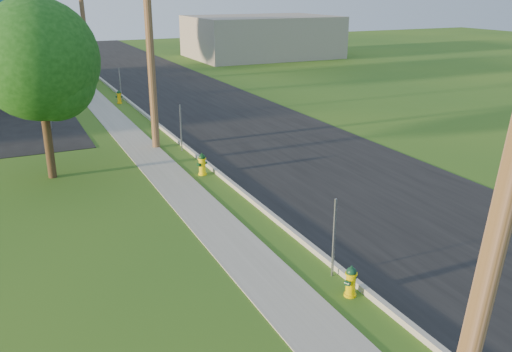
{
  "coord_description": "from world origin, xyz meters",
  "views": [
    {
      "loc": [
        -6.33,
        -5.49,
        6.57
      ],
      "look_at": [
        0.0,
        8.0,
        1.4
      ],
      "focal_mm": 38.0,
      "sensor_mm": 36.0,
      "label": 1
    }
  ],
  "objects_px": {
    "hydrant_near": "(351,281)",
    "hydrant_far": "(119,97)",
    "utility_pole_mid": "(149,30)",
    "utility_pole_far": "(83,16)",
    "hydrant_mid": "(202,164)",
    "price_pylon": "(35,15)",
    "tree_verge": "(41,65)"
  },
  "relations": [
    {
      "from": "hydrant_near",
      "to": "hydrant_far",
      "type": "bearing_deg",
      "value": 90.45
    },
    {
      "from": "hydrant_near",
      "to": "hydrant_mid",
      "type": "bearing_deg",
      "value": 90.95
    },
    {
      "from": "utility_pole_mid",
      "to": "hydrant_mid",
      "type": "height_order",
      "value": "utility_pole_mid"
    },
    {
      "from": "utility_pole_far",
      "to": "hydrant_near",
      "type": "relative_size",
      "value": 12.62
    },
    {
      "from": "utility_pole_far",
      "to": "hydrant_far",
      "type": "bearing_deg",
      "value": -85.97
    },
    {
      "from": "hydrant_mid",
      "to": "price_pylon",
      "type": "bearing_deg",
      "value": 114.4
    },
    {
      "from": "tree_verge",
      "to": "utility_pole_far",
      "type": "bearing_deg",
      "value": 77.75
    },
    {
      "from": "tree_verge",
      "to": "hydrant_mid",
      "type": "xyz_separation_m",
      "value": [
        4.99,
        -2.01,
        -3.69
      ]
    },
    {
      "from": "tree_verge",
      "to": "hydrant_mid",
      "type": "relative_size",
      "value": 7.59
    },
    {
      "from": "utility_pole_mid",
      "to": "price_pylon",
      "type": "height_order",
      "value": "utility_pole_mid"
    },
    {
      "from": "tree_verge",
      "to": "hydrant_near",
      "type": "xyz_separation_m",
      "value": [
        5.15,
        -11.38,
        -3.73
      ]
    },
    {
      "from": "utility_pole_far",
      "to": "hydrant_far",
      "type": "relative_size",
      "value": 11.77
    },
    {
      "from": "tree_verge",
      "to": "hydrant_near",
      "type": "distance_m",
      "value": 13.03
    },
    {
      "from": "utility_pole_far",
      "to": "tree_verge",
      "type": "relative_size",
      "value": 1.49
    },
    {
      "from": "hydrant_near",
      "to": "hydrant_far",
      "type": "height_order",
      "value": "hydrant_far"
    },
    {
      "from": "utility_pole_far",
      "to": "price_pylon",
      "type": "xyz_separation_m",
      "value": [
        -3.9,
        -12.5,
        0.63
      ]
    },
    {
      "from": "tree_verge",
      "to": "utility_pole_mid",
      "type": "bearing_deg",
      "value": 28.08
    },
    {
      "from": "hydrant_mid",
      "to": "hydrant_far",
      "type": "bearing_deg",
      "value": 90.12
    },
    {
      "from": "utility_pole_mid",
      "to": "utility_pole_far",
      "type": "relative_size",
      "value": 1.03
    },
    {
      "from": "utility_pole_mid",
      "to": "hydrant_near",
      "type": "bearing_deg",
      "value": -86.96
    },
    {
      "from": "hydrant_near",
      "to": "hydrant_mid",
      "type": "relative_size",
      "value": 0.9
    },
    {
      "from": "price_pylon",
      "to": "hydrant_mid",
      "type": "height_order",
      "value": "price_pylon"
    },
    {
      "from": "price_pylon",
      "to": "hydrant_near",
      "type": "height_order",
      "value": "price_pylon"
    },
    {
      "from": "hydrant_near",
      "to": "hydrant_far",
      "type": "relative_size",
      "value": 0.93
    },
    {
      "from": "price_pylon",
      "to": "hydrant_far",
      "type": "xyz_separation_m",
      "value": [
        4.44,
        4.8,
        -5.04
      ]
    },
    {
      "from": "utility_pole_mid",
      "to": "hydrant_near",
      "type": "height_order",
      "value": "utility_pole_mid"
    },
    {
      "from": "price_pylon",
      "to": "hydrant_far",
      "type": "height_order",
      "value": "price_pylon"
    },
    {
      "from": "utility_pole_mid",
      "to": "hydrant_far",
      "type": "relative_size",
      "value": 12.14
    },
    {
      "from": "utility_pole_far",
      "to": "hydrant_near",
      "type": "distance_m",
      "value": 32.05
    },
    {
      "from": "utility_pole_mid",
      "to": "hydrant_far",
      "type": "bearing_deg",
      "value": 86.99
    },
    {
      "from": "utility_pole_far",
      "to": "hydrant_near",
      "type": "height_order",
      "value": "utility_pole_far"
    },
    {
      "from": "hydrant_far",
      "to": "tree_verge",
      "type": "bearing_deg",
      "value": -111.4
    }
  ]
}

